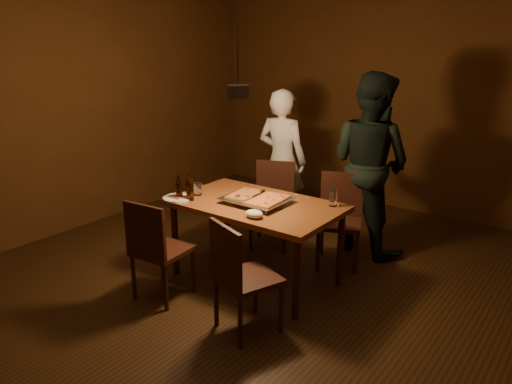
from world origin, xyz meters
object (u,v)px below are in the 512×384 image
Objects in this scene: chair_near_left at (155,242)px; plate_slice at (178,198)px; beer_bottle_a at (179,188)px; beer_bottle_b at (190,186)px; chair_far_left at (273,196)px; dining_table at (256,210)px; pizza_tray at (256,200)px; diner_dark at (370,164)px; pendant_lamp at (238,90)px; chair_far_right at (340,210)px; chair_near_right at (238,268)px; diner_white at (282,161)px.

chair_near_left is 0.57m from plate_slice.
beer_bottle_b is (0.09, 0.04, 0.02)m from beer_bottle_a.
chair_far_left is 1.17m from beer_bottle_b.
dining_table is at bearing 56.54° from chair_near_left.
diner_dark is at bearing 63.72° from pizza_tray.
pizza_tray is at bearing 87.99° from pendant_lamp.
beer_bottle_b is at bearing 70.57° from diner_dark.
beer_bottle_b is at bearing 60.18° from chair_far_left.
plate_slice is 0.25× the size of pendant_lamp.
chair_far_left is 0.80m from chair_far_right.
beer_bottle_a is (-0.24, -1.15, 0.33)m from chair_far_left.
diner_dark is (0.07, 2.06, 0.39)m from chair_near_right.
chair_far_right is at bearing 47.24° from plate_slice.
chair_far_left is at bearing 76.80° from plate_slice.
diner_white is at bearing 91.34° from beer_bottle_b.
diner_white is (-0.56, 1.24, 0.14)m from dining_table.
beer_bottle_b is at bearing 172.89° from chair_near_right.
chair_near_left is 0.44× the size of pendant_lamp.
chair_near_left is 0.90× the size of chair_near_right.
chair_far_left is 0.93m from pizza_tray.
pendant_lamp reaches higher than beer_bottle_b.
pendant_lamp is (0.55, -1.48, 0.95)m from diner_white.
diner_white is at bearing 109.15° from pizza_tray.
pizza_tray reaches higher than plate_slice.
plate_slice is at bearing 107.63° from chair_near_left.
diner_white reaches higher than beer_bottle_b.
plate_slice is 1.19m from pendant_lamp.
pizza_tray is 0.50× the size of pendant_lamp.
chair_near_left reaches higher than pizza_tray.
chair_far_right is at bearing 110.23° from chair_near_right.
chair_near_left is at bearing -157.86° from chair_near_right.
chair_far_left is 1.06m from diner_dark.
pendant_lamp is at bearing 105.54° from diner_white.
chair_far_left is at bearing 109.54° from pendant_lamp.
dining_table is 2.73× the size of pizza_tray.
pizza_tray is 0.34× the size of diner_white.
chair_near_right reaches higher than dining_table.
chair_near_right is 2.06× the size of beer_bottle_b.
beer_bottle_a is at bearing -156.35° from pizza_tray.
beer_bottle_b is at bearing 25.99° from beer_bottle_a.
diner_dark is (1.11, 1.62, 0.06)m from beer_bottle_a.
diner_dark reaches higher than chair_far_left.
beer_bottle_b is 0.96× the size of plate_slice.
chair_far_left is (-0.37, 0.81, -0.14)m from dining_table.
diner_white is at bearing 110.56° from pendant_lamp.
diner_white is (-0.98, 0.42, 0.28)m from chair_far_right.
pendant_lamp is (-0.50, -1.51, 0.84)m from diner_dark.
diner_dark is 1.68× the size of pendant_lamp.
diner_dark is at bearing 55.52° from beer_bottle_a.
chair_far_left is 1.22m from beer_bottle_a.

